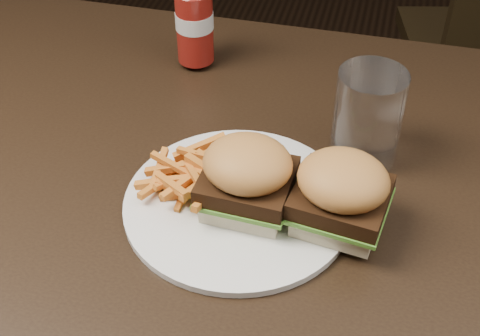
% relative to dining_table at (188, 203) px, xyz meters
% --- Properties ---
extents(dining_table, '(1.20, 0.80, 0.04)m').
position_rel_dining_table_xyz_m(dining_table, '(0.00, 0.00, 0.00)').
color(dining_table, black).
rests_on(dining_table, ground).
extents(plate, '(0.26, 0.26, 0.01)m').
position_rel_dining_table_xyz_m(plate, '(0.06, -0.01, 0.03)').
color(plate, white).
rests_on(plate, dining_table).
extents(sandwich_half_a, '(0.09, 0.09, 0.02)m').
position_rel_dining_table_xyz_m(sandwich_half_a, '(0.08, -0.02, 0.04)').
color(sandwich_half_a, beige).
rests_on(sandwich_half_a, plate).
extents(sandwich_half_b, '(0.10, 0.09, 0.02)m').
position_rel_dining_table_xyz_m(sandwich_half_b, '(0.18, -0.02, 0.04)').
color(sandwich_half_b, beige).
rests_on(sandwich_half_b, plate).
extents(fries_pile, '(0.11, 0.11, 0.04)m').
position_rel_dining_table_xyz_m(fries_pile, '(0.01, -0.01, 0.05)').
color(fries_pile, orange).
rests_on(fries_pile, plate).
extents(ketchup_bottle, '(0.07, 0.07, 0.10)m').
position_rel_dining_table_xyz_m(ketchup_bottle, '(-0.07, 0.26, 0.08)').
color(ketchup_bottle, maroon).
rests_on(ketchup_bottle, dining_table).
extents(tumbler, '(0.09, 0.09, 0.13)m').
position_rel_dining_table_xyz_m(tumbler, '(0.19, 0.11, 0.08)').
color(tumbler, white).
rests_on(tumbler, dining_table).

